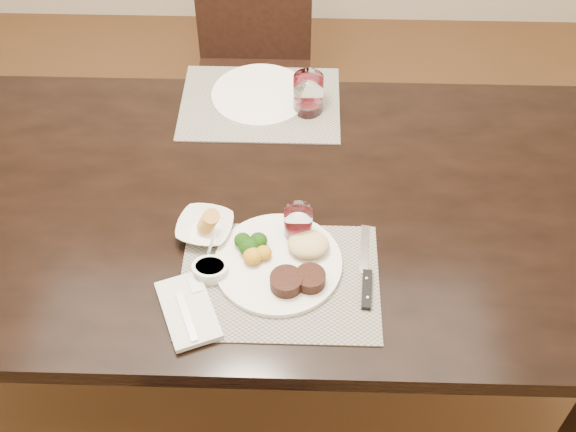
{
  "coord_description": "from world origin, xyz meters",
  "views": [
    {
      "loc": [
        0.19,
        -1.25,
        2.1
      ],
      "look_at": [
        0.16,
        -0.11,
        0.82
      ],
      "focal_mm": 45.0,
      "sensor_mm": 36.0,
      "label": 1
    }
  ],
  "objects_px": {
    "chair_far": "(253,61)",
    "dinner_plate": "(284,262)",
    "steak_knife": "(366,279)",
    "wine_glass_near": "(298,226)",
    "far_plate": "(260,95)",
    "cracker_bowl": "(205,227)"
  },
  "relations": [
    {
      "from": "wine_glass_near",
      "to": "cracker_bowl",
      "type": "bearing_deg",
      "value": 177.99
    },
    {
      "from": "steak_knife",
      "to": "wine_glass_near",
      "type": "height_order",
      "value": "wine_glass_near"
    },
    {
      "from": "chair_far",
      "to": "dinner_plate",
      "type": "relative_size",
      "value": 2.99
    },
    {
      "from": "steak_knife",
      "to": "cracker_bowl",
      "type": "relative_size",
      "value": 1.61
    },
    {
      "from": "cracker_bowl",
      "to": "wine_glass_near",
      "type": "relative_size",
      "value": 1.67
    },
    {
      "from": "cracker_bowl",
      "to": "wine_glass_near",
      "type": "xyz_separation_m",
      "value": [
        0.23,
        -0.01,
        0.02
      ]
    },
    {
      "from": "steak_knife",
      "to": "far_plate",
      "type": "bearing_deg",
      "value": 117.25
    },
    {
      "from": "dinner_plate",
      "to": "cracker_bowl",
      "type": "distance_m",
      "value": 0.22
    },
    {
      "from": "chair_far",
      "to": "cracker_bowl",
      "type": "relative_size",
      "value": 5.74
    },
    {
      "from": "steak_knife",
      "to": "wine_glass_near",
      "type": "relative_size",
      "value": 2.69
    },
    {
      "from": "chair_far",
      "to": "wine_glass_near",
      "type": "distance_m",
      "value": 1.1
    },
    {
      "from": "chair_far",
      "to": "wine_glass_near",
      "type": "xyz_separation_m",
      "value": [
        0.18,
        -1.05,
        0.29
      ]
    },
    {
      "from": "steak_knife",
      "to": "cracker_bowl",
      "type": "height_order",
      "value": "cracker_bowl"
    },
    {
      "from": "dinner_plate",
      "to": "cracker_bowl",
      "type": "relative_size",
      "value": 1.92
    },
    {
      "from": "steak_knife",
      "to": "wine_glass_near",
      "type": "xyz_separation_m",
      "value": [
        -0.16,
        0.13,
        0.04
      ]
    },
    {
      "from": "wine_glass_near",
      "to": "chair_far",
      "type": "bearing_deg",
      "value": 99.81
    },
    {
      "from": "dinner_plate",
      "to": "far_plate",
      "type": "bearing_deg",
      "value": 81.35
    },
    {
      "from": "cracker_bowl",
      "to": "far_plate",
      "type": "bearing_deg",
      "value": 78.79
    },
    {
      "from": "dinner_plate",
      "to": "far_plate",
      "type": "relative_size",
      "value": 1.06
    },
    {
      "from": "chair_far",
      "to": "steak_knife",
      "type": "bearing_deg",
      "value": -73.84
    },
    {
      "from": "steak_knife",
      "to": "wine_glass_near",
      "type": "distance_m",
      "value": 0.21
    },
    {
      "from": "dinner_plate",
      "to": "chair_far",
      "type": "bearing_deg",
      "value": 80.64
    }
  ]
}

